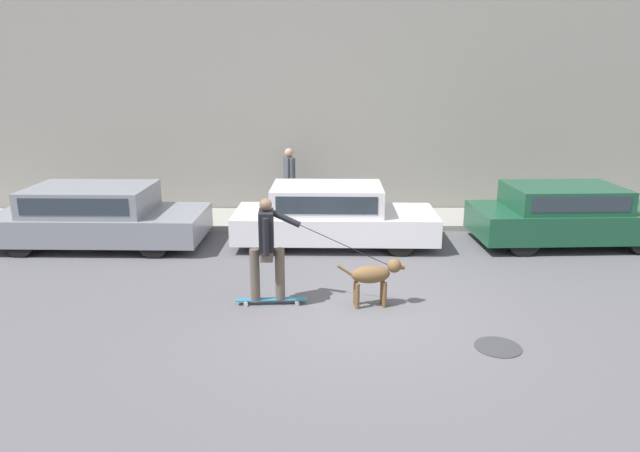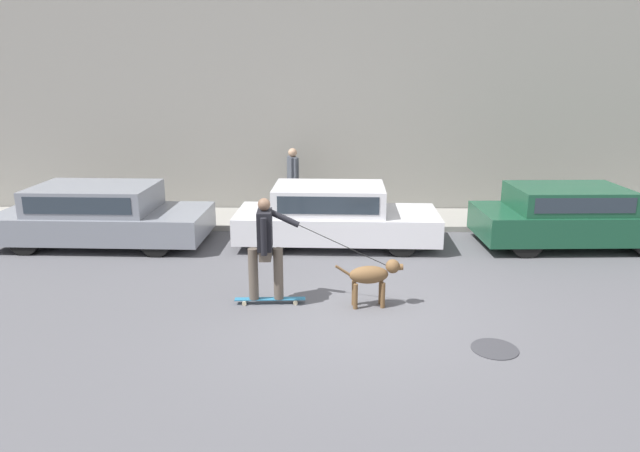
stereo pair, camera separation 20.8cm
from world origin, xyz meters
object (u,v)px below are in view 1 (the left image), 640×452
Objects in this scene: dog at (374,275)px; skateboarder at (268,246)px; parked_car_1 at (332,216)px; pedestrian_with_bag at (290,178)px; parked_car_0 at (98,216)px; parked_car_2 at (567,215)px.

skateboarder reaches higher than dog.
parked_car_1 is 2.34m from pedestrian_with_bag.
parked_car_2 is (9.84, -0.00, 0.01)m from parked_car_0.
parked_car_1 is 2.59× the size of pedestrian_with_bag.
pedestrian_with_bag is at bearing 99.49° from dog.
pedestrian_with_bag reaches higher than parked_car_1.
pedestrian_with_bag reaches higher than parked_car_2.
pedestrian_with_bag is at bearing 86.25° from skateboarder.
parked_car_2 is 6.83m from skateboarder.
skateboarder is (3.82, -3.19, 0.35)m from parked_car_0.
parked_car_2 is at bearing 30.02° from dog.
parked_car_0 is 1.08× the size of parked_car_2.
parked_car_0 is 6.37m from dog.
skateboarder reaches higher than parked_car_1.
parked_car_1 is at bearing 1.57° from parked_car_0.
parked_car_1 is 4.00× the size of dog.
parked_car_2 is 5.46m from dog.
dog is at bearing -145.32° from parked_car_2.
skateboarder reaches higher than parked_car_2.
parked_car_0 is 4.99m from skateboarder.
parked_car_2 is at bearing 1.55° from parked_car_0.
dog is 5.59m from pedestrian_with_bag.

